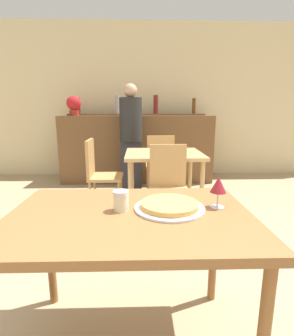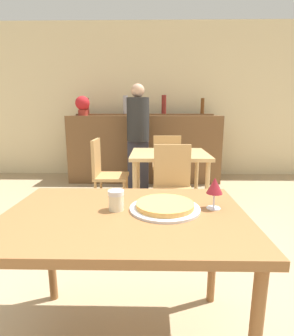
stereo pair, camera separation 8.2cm
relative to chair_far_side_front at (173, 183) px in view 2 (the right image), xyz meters
name	(u,v)px [view 2 (the right image)]	position (x,y,z in m)	size (l,w,h in m)	color
wall_back	(145,101)	(-0.34, 2.55, 0.89)	(8.00, 0.05, 2.80)	beige
dining_table_near	(125,228)	(-0.34, -1.38, 0.16)	(1.16, 0.81, 0.75)	brown
dining_table_far	(169,160)	(0.00, 0.58, 0.13)	(0.92, 0.82, 0.73)	tan
bar_counter	(144,149)	(-0.34, 2.04, 0.06)	(2.60, 0.56, 1.15)	brown
bar_back_shelf	(144,112)	(-0.35, 2.18, 0.69)	(2.39, 0.24, 0.35)	brown
chair_far_side_front	(173,183)	(0.00, 0.00, 0.00)	(0.40, 0.40, 0.89)	tan
chair_far_side_back	(166,162)	(0.00, 1.15, 0.00)	(0.40, 0.40, 0.89)	tan
chair_far_side_left	(105,170)	(-0.79, 0.58, 0.00)	(0.40, 0.40, 0.89)	tan
pizza_tray	(165,206)	(-0.15, -1.33, 0.26)	(0.35, 0.35, 0.04)	silver
cheese_shaker	(116,200)	(-0.39, -1.34, 0.29)	(0.08, 0.08, 0.10)	beige
person_standing	(138,134)	(-0.42, 1.46, 0.36)	(0.34, 0.34, 1.62)	#2D2D38
wine_glass	(215,187)	(0.10, -1.31, 0.35)	(0.08, 0.08, 0.16)	silver
potted_plant	(83,105)	(-1.39, 1.99, 0.82)	(0.24, 0.24, 0.33)	maroon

